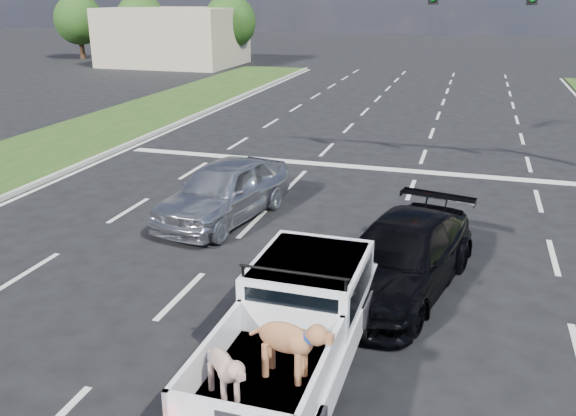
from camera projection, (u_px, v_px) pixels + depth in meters
The scene contains 10 objects.
ground at pixel (267, 309), 11.14m from camera, with size 160.00×160.00×0.00m, color black.
road_markings at pixel (342, 199), 17.06m from camera, with size 17.75×60.00×0.01m.
curb_left at pixel (55, 176), 19.00m from camera, with size 0.15×60.00×0.14m, color #A5A197.
building_left at pixel (174, 37), 48.36m from camera, with size 10.00×8.00×4.40m, color tan.
tree_far_a at pixel (79, 20), 52.54m from camera, with size 4.20×4.20×5.40m.
tree_far_b at pixel (141, 21), 50.90m from camera, with size 4.20×4.20×5.40m.
tree_far_c at pixel (230, 22), 48.71m from camera, with size 4.20×4.20×5.40m.
pickup_truck at pixel (293, 331), 8.81m from camera, with size 1.84×4.78×1.79m.
silver_sedan at pixel (224, 190), 15.33m from camera, with size 1.80×4.47×1.52m, color silver.
black_coupe at pixel (401, 257), 11.64m from camera, with size 1.93×4.76×1.38m, color black.
Camera 1 is at (3.23, -9.36, 5.45)m, focal length 38.00 mm.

